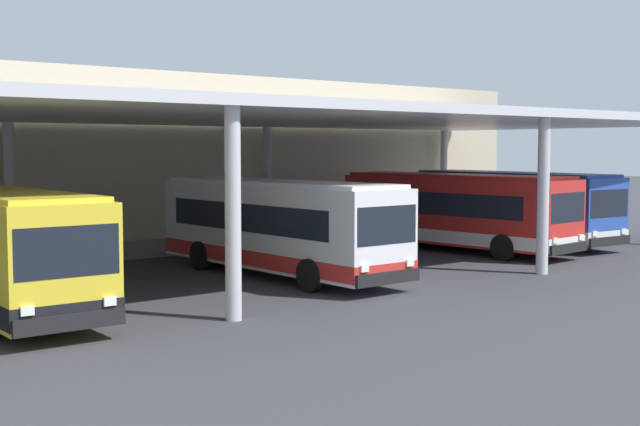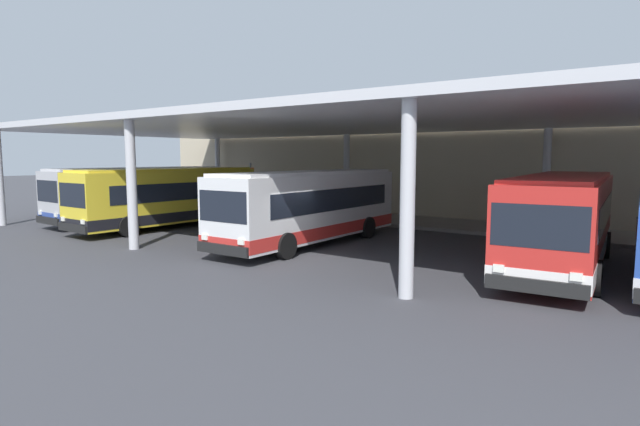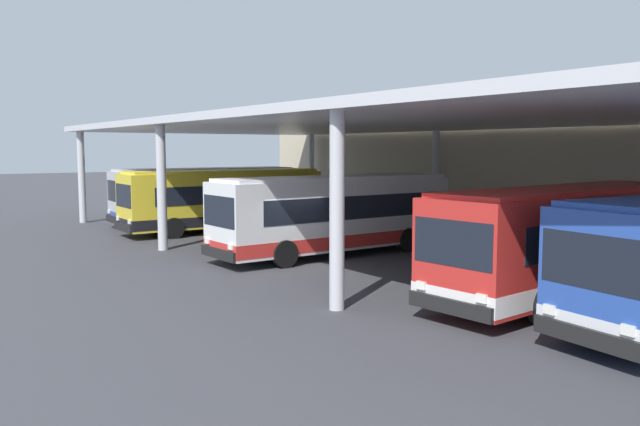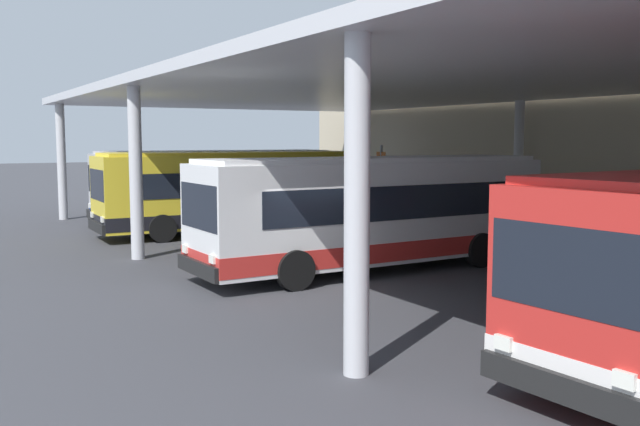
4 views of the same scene
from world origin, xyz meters
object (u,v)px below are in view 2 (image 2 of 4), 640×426
(bus_middle_bay, at_px, (311,206))
(bus_far_bay, at_px, (562,220))
(bus_second_bay, at_px, (169,197))
(bench_waiting, at_px, (560,222))
(banner_sign, at_px, (251,183))
(bus_nearest_bay, at_px, (140,193))

(bus_middle_bay, distance_m, bus_far_bay, 9.87)
(bus_second_bay, relative_size, bench_waiting, 5.88)
(bus_far_bay, distance_m, banner_sign, 22.41)
(bus_nearest_bay, bearing_deg, bus_second_bay, -10.61)
(bus_middle_bay, bearing_deg, bus_second_bay, -178.21)
(bus_nearest_bay, bearing_deg, bench_waiting, 22.32)
(bus_nearest_bay, relative_size, bench_waiting, 5.91)
(bus_far_bay, bearing_deg, bus_nearest_bay, -178.32)
(bus_second_bay, bearing_deg, bench_waiting, 27.99)
(bus_second_bay, relative_size, bus_far_bay, 0.99)
(bus_middle_bay, bearing_deg, banner_sign, 144.40)
(bus_middle_bay, xyz_separation_m, bench_waiting, (8.27, 9.05, -0.99))
(bus_nearest_bay, distance_m, bus_second_bay, 3.62)
(bus_second_bay, bearing_deg, bus_middle_bay, 1.79)
(bus_nearest_bay, bearing_deg, bus_middle_bay, -1.67)
(bus_nearest_bay, height_order, bench_waiting, bus_nearest_bay)
(bus_nearest_bay, height_order, bus_far_bay, same)
(bus_nearest_bay, xyz_separation_m, bus_far_bay, (22.69, 0.67, 0.00))
(bus_middle_bay, relative_size, banner_sign, 3.30)
(bus_second_bay, distance_m, bus_middle_bay, 9.32)
(bus_far_bay, bearing_deg, bus_second_bay, -176.01)
(bus_second_bay, height_order, bus_middle_bay, same)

